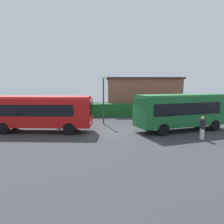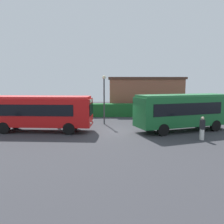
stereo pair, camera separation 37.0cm
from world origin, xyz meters
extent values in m
plane|color=#38383D|center=(0.00, 0.00, 0.00)|extent=(64.00, 64.00, 0.00)
cube|color=red|center=(-6.61, 0.29, 1.73)|extent=(9.08, 2.95, 2.37)
cube|color=red|center=(-6.61, 0.29, 3.02)|extent=(8.80, 2.75, 0.20)
cube|color=black|center=(-6.83, 1.49, 2.02)|extent=(6.96, 0.53, 0.95)
cube|color=black|center=(-7.00, -0.87, 2.02)|extent=(6.96, 0.53, 0.95)
cube|color=black|center=(-2.14, -0.02, 2.02)|extent=(0.17, 1.91, 0.99)
cube|color=silver|center=(-2.14, -0.02, 2.74)|extent=(0.13, 1.28, 0.28)
cylinder|color=black|center=(-3.77, 1.16, 0.50)|extent=(1.02, 0.35, 1.00)
cylinder|color=black|center=(-3.92, -0.97, 0.50)|extent=(1.02, 0.35, 1.00)
cylinder|color=black|center=(-9.31, 1.55, 0.50)|extent=(1.02, 0.35, 1.00)
cylinder|color=black|center=(-9.45, -0.58, 0.50)|extent=(1.02, 0.35, 1.00)
sphere|color=silver|center=(-2.08, 0.62, 0.90)|extent=(0.22, 0.22, 0.22)
sphere|color=silver|center=(-2.17, -0.66, 0.90)|extent=(0.22, 0.22, 0.22)
cube|color=#19602D|center=(5.93, 0.37, 1.80)|extent=(8.94, 5.07, 2.50)
cube|color=#27723C|center=(5.93, 0.37, 3.15)|extent=(8.64, 4.81, 0.20)
cube|color=black|center=(5.25, 1.44, 2.10)|extent=(6.38, 2.20, 1.00)
cube|color=black|center=(6.04, -0.89, 2.10)|extent=(6.38, 2.20, 1.00)
cube|color=black|center=(10.02, 1.76, 2.10)|extent=(0.68, 1.90, 1.05)
cube|color=silver|center=(10.02, 1.76, 2.87)|extent=(0.47, 1.28, 0.28)
cylinder|color=black|center=(8.10, 2.28, 0.50)|extent=(1.04, 0.59, 1.00)
cylinder|color=black|center=(8.82, 0.17, 0.50)|extent=(1.04, 0.59, 1.00)
cylinder|color=black|center=(3.04, 0.57, 0.50)|extent=(1.04, 0.59, 1.00)
cylinder|color=black|center=(3.76, -1.55, 0.50)|extent=(1.04, 0.59, 1.00)
sphere|color=silver|center=(9.82, 2.40, 0.90)|extent=(0.22, 0.22, 0.22)
cube|color=silver|center=(-5.54, 2.46, 0.40)|extent=(0.34, 0.35, 0.79)
cube|color=olive|center=(-5.54, 2.46, 1.14)|extent=(0.43, 0.48, 0.69)
sphere|color=#8C6647|center=(-5.54, 2.46, 1.60)|extent=(0.22, 0.22, 0.22)
cube|color=silver|center=(6.37, -2.86, 0.41)|extent=(0.26, 0.27, 0.82)
cube|color=black|center=(6.37, -2.86, 1.18)|extent=(0.29, 0.42, 0.72)
sphere|color=beige|center=(6.37, -2.86, 1.65)|extent=(0.23, 0.23, 0.23)
cube|color=#1A5C26|center=(0.00, 9.47, 0.80)|extent=(44.00, 1.53, 1.61)
cube|color=brown|center=(4.57, 14.04, 2.38)|extent=(10.09, 6.53, 4.75)
cube|color=#4C2D23|center=(4.57, 14.04, 4.90)|extent=(10.50, 6.79, 0.30)
cylinder|color=#38383D|center=(-1.10, 3.91, 2.33)|extent=(0.14, 0.14, 4.66)
sphere|color=beige|center=(-1.10, 3.91, 4.84)|extent=(0.36, 0.36, 0.36)
camera|label=1|loc=(-1.00, -19.41, 4.26)|focal=36.34mm
camera|label=2|loc=(-0.63, -19.42, 4.26)|focal=36.34mm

